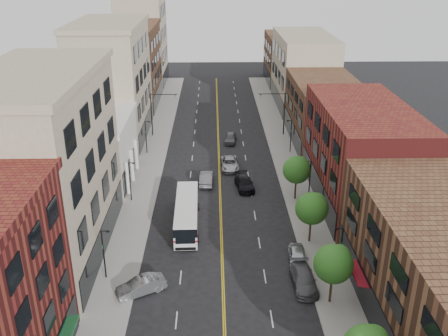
{
  "coord_description": "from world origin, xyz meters",
  "views": [
    {
      "loc": [
        -0.73,
        -31.33,
        28.19
      ],
      "look_at": [
        0.43,
        22.52,
        5.0
      ],
      "focal_mm": 40.0,
      "sensor_mm": 36.0,
      "label": 1
    }
  ],
  "objects": [
    {
      "name": "lamp_r_3",
      "position": [
        10.95,
        40.0,
        2.97
      ],
      "size": [
        0.81,
        0.55,
        5.05
      ],
      "color": "black",
      "rests_on": "sidewalk_right"
    },
    {
      "name": "bldg_r_far_a",
      "position": [
        17.0,
        45.0,
        5.0
      ],
      "size": [
        10.0,
        20.0,
        10.0
      ],
      "primitive_type": "cube",
      "color": "brown",
      "rests_on": "ground"
    },
    {
      "name": "car_parked_mid",
      "position": [
        7.4,
        6.4,
        0.75
      ],
      "size": [
        2.21,
        5.19,
        1.49
      ],
      "primitive_type": "imported",
      "rotation": [
        0.0,
        0.0,
        0.02
      ],
      "color": "#4F4F54",
      "rests_on": "ground"
    },
    {
      "name": "car_lane_b",
      "position": [
        1.5,
        34.0,
        0.74
      ],
      "size": [
        2.68,
        5.42,
        1.48
      ],
      "primitive_type": "imported",
      "rotation": [
        0.0,
        0.0,
        0.04
      ],
      "color": "#AAABB2",
      "rests_on": "ground"
    },
    {
      "name": "car_lane_c",
      "position": [
        1.96,
        44.7,
        0.76
      ],
      "size": [
        2.27,
        4.61,
        1.51
      ],
      "primitive_type": "imported",
      "rotation": [
        0.0,
        0.0,
        -0.11
      ],
      "color": "#4F4F54",
      "rests_on": "ground"
    },
    {
      "name": "bldg_l_far_c",
      "position": [
        -17.0,
        86.0,
        10.0
      ],
      "size": [
        10.0,
        16.0,
        20.0
      ],
      "primitive_type": "cube",
      "color": "gray",
      "rests_on": "ground"
    },
    {
      "name": "bldg_r_far_b",
      "position": [
        17.0,
        66.0,
        7.0
      ],
      "size": [
        10.0,
        22.0,
        14.0
      ],
      "primitive_type": "cube",
      "color": "gray",
      "rests_on": "ground"
    },
    {
      "name": "bldg_r_mid",
      "position": [
        17.0,
        24.0,
        6.0
      ],
      "size": [
        10.0,
        22.0,
        12.0
      ],
      "primitive_type": "cube",
      "color": "maroon",
      "rests_on": "ground"
    },
    {
      "name": "tree_r_3",
      "position": [
        9.39,
        24.07,
        4.13
      ],
      "size": [
        3.4,
        3.4,
        5.59
      ],
      "color": "black",
      "rests_on": "sidewalk_right"
    },
    {
      "name": "tree_r_1",
      "position": [
        9.39,
        4.07,
        4.13
      ],
      "size": [
        3.4,
        3.4,
        5.59
      ],
      "color": "black",
      "rests_on": "sidewalk_right"
    },
    {
      "name": "lamp_r_2",
      "position": [
        10.95,
        24.0,
        2.97
      ],
      "size": [
        0.81,
        0.55,
        5.05
      ],
      "color": "black",
      "rests_on": "sidewalk_right"
    },
    {
      "name": "bldg_l_tanoffice",
      "position": [
        -17.0,
        13.0,
        9.0
      ],
      "size": [
        10.0,
        22.0,
        18.0
      ],
      "primitive_type": "cube",
      "color": "gray",
      "rests_on": "ground"
    },
    {
      "name": "bldg_r_near",
      "position": [
        17.0,
        0.0,
        5.0
      ],
      "size": [
        10.0,
        26.0,
        10.0
      ],
      "primitive_type": "cube",
      "color": "brown",
      "rests_on": "ground"
    },
    {
      "name": "signal_mast_right",
      "position": [
        10.27,
        48.0,
        4.65
      ],
      "size": [
        4.49,
        0.18,
        7.2
      ],
      "color": "black",
      "rests_on": "sidewalk_right"
    },
    {
      "name": "ground",
      "position": [
        0.0,
        0.0,
        0.0
      ],
      "size": [
        220.0,
        220.0,
        0.0
      ],
      "primitive_type": "plane",
      "color": "black",
      "rests_on": "ground"
    },
    {
      "name": "tree_r_2",
      "position": [
        9.39,
        14.07,
        4.13
      ],
      "size": [
        3.4,
        3.4,
        5.59
      ],
      "color": "black",
      "rests_on": "sidewalk_right"
    },
    {
      "name": "car_lane_behind",
      "position": [
        -1.8,
        28.95,
        0.78
      ],
      "size": [
        1.78,
        4.77,
        1.56
      ],
      "primitive_type": "imported",
      "rotation": [
        0.0,
        0.0,
        3.11
      ],
      "color": "#515257",
      "rests_on": "ground"
    },
    {
      "name": "car_lane_a",
      "position": [
        3.19,
        27.41,
        0.74
      ],
      "size": [
        2.69,
        5.33,
        1.48
      ],
      "primitive_type": "imported",
      "rotation": [
        0.0,
        0.0,
        0.12
      ],
      "color": "black",
      "rests_on": "ground"
    },
    {
      "name": "bldg_r_far_c",
      "position": [
        17.0,
        86.0,
        5.5
      ],
      "size": [
        10.0,
        18.0,
        11.0
      ],
      "primitive_type": "cube",
      "color": "brown",
      "rests_on": "ground"
    },
    {
      "name": "lamp_l_2",
      "position": [
        -10.95,
        24.0,
        2.97
      ],
      "size": [
        0.81,
        0.55,
        5.05
      ],
      "color": "black",
      "rests_on": "sidewalk_left"
    },
    {
      "name": "bldg_l_white",
      "position": [
        -17.0,
        31.0,
        4.0
      ],
      "size": [
        10.0,
        14.0,
        8.0
      ],
      "primitive_type": "cube",
      "color": "silver",
      "rests_on": "ground"
    },
    {
      "name": "bldg_l_far_a",
      "position": [
        -17.0,
        48.0,
        9.0
      ],
      "size": [
        10.0,
        20.0,
        18.0
      ],
      "primitive_type": "cube",
      "color": "gray",
      "rests_on": "ground"
    },
    {
      "name": "lamp_r_1",
      "position": [
        10.95,
        8.0,
        2.97
      ],
      "size": [
        0.81,
        0.55,
        5.05
      ],
      "color": "black",
      "rests_on": "sidewalk_right"
    },
    {
      "name": "city_bus",
      "position": [
        -3.84,
        17.88,
        1.67
      ],
      "size": [
        2.87,
        11.21,
        2.87
      ],
      "rotation": [
        0.0,
        0.0,
        0.02
      ],
      "color": "silver",
      "rests_on": "ground"
    },
    {
      "name": "car_angle_b",
      "position": [
        -7.4,
        5.75,
        0.74
      ],
      "size": [
        4.72,
        3.51,
        1.49
      ],
      "primitive_type": "imported",
      "rotation": [
        0.0,
        0.0,
        -1.08
      ],
      "color": "gray",
      "rests_on": "ground"
    },
    {
      "name": "lamp_l_1",
      "position": [
        -10.95,
        8.0,
        2.97
      ],
      "size": [
        0.81,
        0.55,
        5.05
      ],
      "color": "black",
      "rests_on": "sidewalk_left"
    },
    {
      "name": "signal_mast_left",
      "position": [
        -10.27,
        48.0,
        4.65
      ],
      "size": [
        4.49,
        0.18,
        7.2
      ],
      "color": "black",
      "rests_on": "sidewalk_left"
    },
    {
      "name": "lamp_l_3",
      "position": [
        -10.95,
        40.0,
        2.97
      ],
      "size": [
        0.81,
        0.55,
        5.05
      ],
      "color": "black",
      "rests_on": "sidewalk_left"
    },
    {
      "name": "sidewalk_right",
      "position": [
        10.0,
        35.0,
        0.07
      ],
      "size": [
        4.0,
        110.0,
        0.15
      ],
      "primitive_type": "cube",
      "color": "gray",
      "rests_on": "ground"
    },
    {
      "name": "bldg_l_far_b",
      "position": [
        -17.0,
        68.0,
        7.5
      ],
      "size": [
        10.0,
        20.0,
        15.0
      ],
      "primitive_type": "cube",
      "color": "brown",
      "rests_on": "ground"
    },
    {
      "name": "car_parked_far",
      "position": [
        7.4,
        10.11,
        0.73
      ],
      "size": [
        2.07,
        4.42,
        1.46
      ],
      "primitive_type": "imported",
      "rotation": [
        0.0,
        0.0,
        -0.08
      ],
      "color": "silver",
      "rests_on": "ground"
    },
    {
      "name": "sidewalk_left",
      "position": [
        -10.0,
        35.0,
        0.07
      ],
      "size": [
        4.0,
        110.0,
        0.15
      ],
      "primitive_type": "cube",
      "color": "gray",
      "rests_on": "ground"
    }
  ]
}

